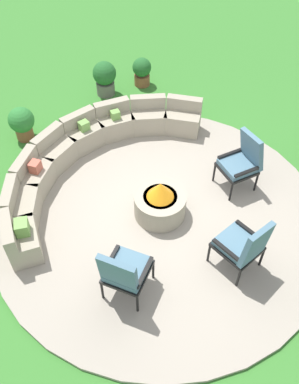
% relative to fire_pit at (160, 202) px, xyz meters
% --- Properties ---
extents(ground_plane, '(24.00, 24.00, 0.00)m').
position_rel_fire_pit_xyz_m(ground_plane, '(0.00, 0.00, -0.33)').
color(ground_plane, '#387A2D').
extents(patio_circle, '(5.35, 5.35, 0.06)m').
position_rel_fire_pit_xyz_m(patio_circle, '(0.00, 0.00, -0.30)').
color(patio_circle, '#9E9384').
rests_on(patio_circle, ground_plane).
extents(fire_pit, '(0.83, 0.83, 0.70)m').
position_rel_fire_pit_xyz_m(fire_pit, '(0.00, 0.00, 0.00)').
color(fire_pit, '#9E937F').
rests_on(fire_pit, patio_circle).
extents(curved_stone_bench, '(4.44, 2.00, 0.67)m').
position_rel_fire_pit_xyz_m(curved_stone_bench, '(0.22, 1.67, 0.01)').
color(curved_stone_bench, '#9E937F').
rests_on(curved_stone_bench, patio_circle).
extents(lounge_chair_front_left, '(0.72, 0.66, 1.06)m').
position_rel_fire_pit_xyz_m(lounge_chair_front_left, '(-1.47, -0.38, 0.28)').
color(lounge_chair_front_left, black).
rests_on(lounge_chair_front_left, patio_circle).
extents(lounge_chair_front_right, '(0.69, 0.73, 1.04)m').
position_rel_fire_pit_xyz_m(lounge_chair_front_right, '(-0.22, -1.50, 0.27)').
color(lounge_chair_front_right, black).
rests_on(lounge_chair_front_right, patio_circle).
extents(lounge_chair_back_left, '(0.76, 0.77, 1.06)m').
position_rel_fire_pit_xyz_m(lounge_chair_back_left, '(1.30, -0.77, 0.28)').
color(lounge_chair_back_left, black).
rests_on(lounge_chair_back_left, patio_circle).
extents(potted_plant_0, '(0.50, 0.50, 0.75)m').
position_rel_fire_pit_xyz_m(potted_plant_0, '(2.26, 2.84, 0.08)').
color(potted_plant_0, '#605B56').
rests_on(potted_plant_0, ground_plane).
extents(potted_plant_1, '(0.41, 0.41, 0.63)m').
position_rel_fire_pit_xyz_m(potted_plant_1, '(2.99, 2.38, 0.02)').
color(potted_plant_1, brown).
rests_on(potted_plant_1, ground_plane).
extents(potted_plant_2, '(0.49, 0.49, 0.68)m').
position_rel_fire_pit_xyz_m(potted_plant_2, '(0.21, 3.23, 0.05)').
color(potted_plant_2, brown).
rests_on(potted_plant_2, ground_plane).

